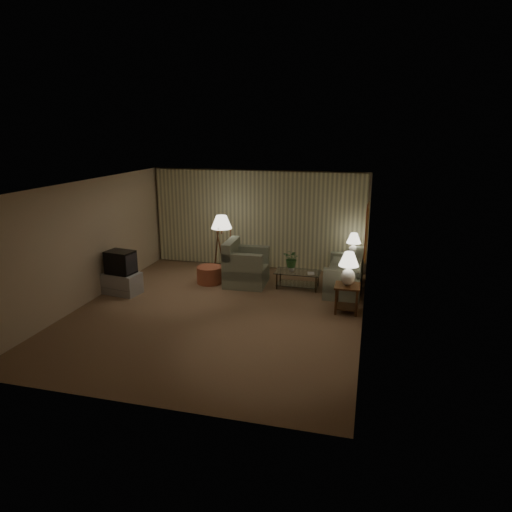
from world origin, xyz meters
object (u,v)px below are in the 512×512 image
Objects in this scene: crt_tv at (120,262)px; ottoman at (210,275)px; armchair at (246,267)px; sofa at (344,276)px; side_table_far at (352,265)px; table_lamp_near at (349,266)px; floor_lamp at (222,245)px; table_lamp_far at (354,243)px; tv_cabinet at (122,283)px; vase at (292,268)px; coffee_table at (298,277)px; side_table_near at (347,294)px.

crt_tv is 2.20m from ottoman.
sofa is at bearing -89.15° from armchair.
table_lamp_near is at bearing -90.00° from side_table_far.
armchair is 1.77× the size of ottoman.
floor_lamp is (-3.31, -0.59, 0.46)m from side_table_far.
table_lamp_near is 2.23m from table_lamp_far.
armchair is 3.01m from crt_tv.
tv_cabinet is at bearing -144.51° from ottoman.
floor_lamp is (-3.31, -0.59, -0.12)m from table_lamp_far.
tv_cabinet is (-5.20, -2.38, -0.15)m from side_table_far.
side_table_far is 2.31m from table_lamp_near.
table_lamp_near is at bearing 7.44° from sofa.
ottoman is (1.73, 1.24, -0.56)m from crt_tv.
vase is at bearing 4.68° from ottoman.
armchair reaches higher than tv_cabinet.
sofa is 1.48× the size of armchair.
crt_tv is at bearing -72.30° from sofa.
sofa is 1.08m from table_lamp_far.
tv_cabinet is at bearing -160.42° from coffee_table.
vase is (-1.40, -0.98, -0.49)m from table_lamp_far.
coffee_table is 1.59× the size of crt_tv.
table_lamp_near is 4.97× the size of vase.
coffee_table is 0.67× the size of floor_lamp.
ottoman is 2.09m from vase.
table_lamp_far is (0.00, 2.23, -0.05)m from table_lamp_near.
floor_lamp is (-0.77, 0.42, 0.42)m from armchair.
side_table_near is 0.37× the size of floor_lamp.
side_table_near reaches higher than vase.
sofa is at bearing -99.72° from table_lamp_far.
table_lamp_far is 5.76m from tv_cabinet.
vase is at bearing -11.32° from floor_lamp.
table_lamp_near is at bearing -44.97° from coffee_table.
side_table_far reaches higher than coffee_table.
ottoman is at bearing 162.68° from table_lamp_near.
coffee_table is 2.22m from ottoman.
vase is (-1.40, -0.98, 0.09)m from side_table_far.
vase is (-0.15, -0.00, 0.21)m from coffee_table.
tv_cabinet is at bearing -159.70° from vase.
table_lamp_far reaches higher than ottoman.
tv_cabinet is (-5.20, -0.15, -0.16)m from side_table_near.
floor_lamp is at bearing 73.92° from ottoman.
floor_lamp is at bearing 168.68° from vase.
side_table_far is at bearing 33.14° from tv_cabinet.
coffee_table is at bearing 28.13° from crt_tv.
ottoman is 4.39× the size of vase.
armchair is (-2.39, -0.14, 0.08)m from sofa.
side_table_far is at bearing 90.00° from side_table_near.
armchair is at bearing -158.29° from table_lamp_far.
vase is at bearing -145.16° from side_table_far.
table_lamp_far is 0.92× the size of crt_tv.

